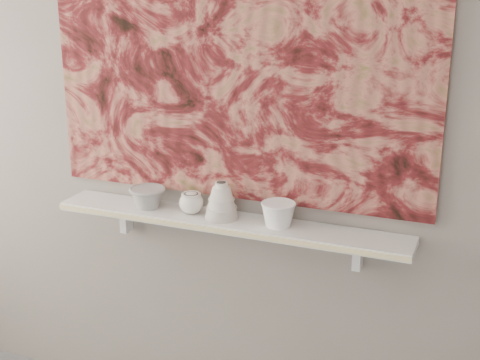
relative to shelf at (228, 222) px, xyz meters
The scene contains 11 objects.
wall_back 0.45m from the shelf, 90.00° to the left, with size 3.60×3.60×0.00m, color gray.
shelf is the anchor object (origin of this frame).
shelf_stripe 0.09m from the shelf, 90.00° to the right, with size 1.40×0.01×0.02m, color beige.
bracket_left 0.50m from the shelf, behind, with size 0.03×0.06×0.12m, color white.
bracket_right 0.50m from the shelf, ahead, with size 0.03×0.06×0.12m, color white.
painting 0.63m from the shelf, 90.00° to the left, with size 1.50×0.03×1.10m, color maroon.
house_motif 0.55m from the shelf, ahead, with size 0.09×0.00×0.08m, color black.
bowl_grey 0.35m from the shelf, behind, with size 0.14×0.14×0.08m, color #969593, non-canonical shape.
cup_cream 0.16m from the shelf, behind, with size 0.09×0.09×0.09m, color silver, non-canonical shape.
bell_vessel 0.09m from the shelf, behind, with size 0.13×0.13×0.14m, color silver, non-canonical shape.
bowl_white 0.21m from the shelf, ahead, with size 0.13×0.13×0.09m, color white, non-canonical shape.
Camera 1 is at (0.92, -0.68, 1.85)m, focal length 50.00 mm.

